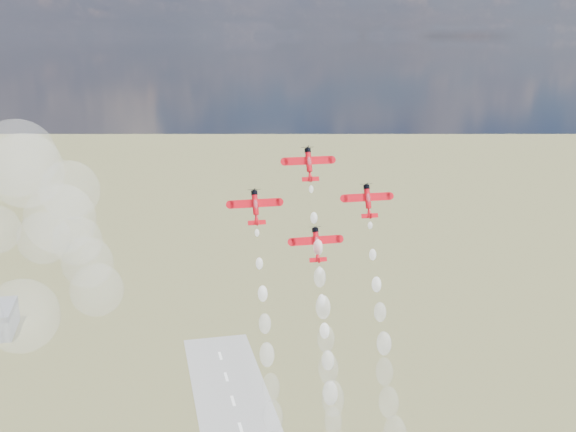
# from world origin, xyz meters

# --- Properties ---
(plane_lead) EXTENTS (11.75, 5.56, 7.93)m
(plane_lead) POSITION_xyz_m (8.39, 5.44, 110.89)
(plane_lead) COLOR red
(plane_lead) RESTS_ON ground
(plane_left) EXTENTS (11.75, 5.56, 7.93)m
(plane_left) POSITION_xyz_m (-5.45, 1.59, 102.00)
(plane_left) COLOR red
(plane_left) RESTS_ON ground
(plane_right) EXTENTS (11.75, 5.56, 7.93)m
(plane_right) POSITION_xyz_m (22.22, 1.59, 102.00)
(plane_right) COLOR red
(plane_right) RESTS_ON ground
(plane_slot) EXTENTS (11.75, 5.56, 7.93)m
(plane_slot) POSITION_xyz_m (8.39, -2.25, 93.12)
(plane_slot) COLOR red
(plane_slot) RESTS_ON ground
(smoke_trail_lead) EXTENTS (5.18, 22.48, 47.99)m
(smoke_trail_lead) POSITION_xyz_m (8.56, -12.61, 69.12)
(smoke_trail_lead) COLOR white
(smoke_trail_lead) RESTS_ON plane_lead
(smoke_trail_left) EXTENTS (5.16, 21.92, 48.30)m
(smoke_trail_left) POSITION_xyz_m (-5.57, -16.25, 60.34)
(smoke_trail_left) COLOR white
(smoke_trail_left) RESTS_ON plane_left
(smoke_trail_right) EXTENTS (5.30, 22.97, 47.62)m
(smoke_trail_right) POSITION_xyz_m (22.33, -16.40, 60.61)
(smoke_trail_right) COLOR white
(smoke_trail_right) RESTS_ON plane_right
(drifted_smoke_cloud) EXTENTS (60.35, 35.28, 62.17)m
(drifted_smoke_cloud) POSITION_xyz_m (-64.44, 23.67, 89.26)
(drifted_smoke_cloud) COLOR white
(drifted_smoke_cloud) RESTS_ON ground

